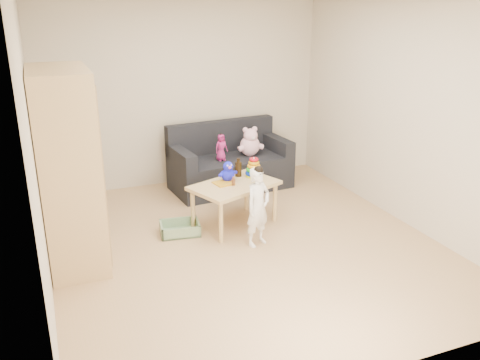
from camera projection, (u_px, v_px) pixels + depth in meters
name	position (u px, v px, depth m)	size (l,w,h in m)	color
room	(245.00, 128.00, 5.13)	(4.50, 4.50, 4.50)	tan
wardrobe	(68.00, 169.00, 4.92)	(0.54, 1.08, 1.94)	#DCB579
sofa	(231.00, 172.00, 7.15)	(1.62, 0.81, 0.46)	black
play_table	(235.00, 204.00, 5.95)	(0.98, 0.62, 0.51)	#E9BF80
storage_bin	(180.00, 228.00, 5.78)	(0.44, 0.33, 0.13)	gray
toddler	(258.00, 208.00, 5.42)	(0.31, 0.21, 0.85)	white
pink_bear	(250.00, 143.00, 7.09)	(0.30, 0.26, 0.35)	#FFBBD2
doll	(221.00, 148.00, 6.86)	(0.18, 0.12, 0.36)	#C22478
ring_stacker	(254.00, 169.00, 6.08)	(0.21, 0.21, 0.24)	#EAFF0D
brown_bottle	(238.00, 169.00, 6.09)	(0.08, 0.08, 0.23)	black
blue_plush	(228.00, 171.00, 5.92)	(0.20, 0.16, 0.25)	#1C20FF
wooden_figure	(233.00, 181.00, 5.79)	(0.04, 0.04, 0.11)	brown
yellow_book	(223.00, 183.00, 5.86)	(0.20, 0.20, 0.02)	#CA8D15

